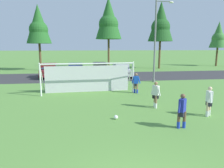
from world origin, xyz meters
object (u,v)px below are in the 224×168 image
Objects in this scene: street_lamp at (156,41)px; parked_car_slot_left at (76,70)px; soccer_goal at (88,77)px; player_striker_near at (182,111)px; player_defender_far at (156,95)px; parked_car_slot_far_left at (49,70)px; soccer_ball at (116,117)px; parked_car_slot_center_left at (100,69)px; parked_car_slot_center at (121,70)px; player_midfield_center at (136,83)px; player_winger_left at (209,101)px.

parked_car_slot_left is at bearing 151.35° from street_lamp.
player_striker_near is at bearing -64.14° from soccer_goal.
player_striker_near is 3.39m from player_defender_far.
street_lamp is (11.83, -4.89, 3.48)m from parked_car_slot_far_left.
soccer_ball is 0.13× the size of player_defender_far.
parked_car_slot_center_left is 3.10m from parked_car_slot_center.
parked_car_slot_center_left is at bearing 100.81° from player_midfield_center.
player_midfield_center is 11.20m from parked_car_slot_center_left.
soccer_ball is 0.13× the size of player_midfield_center.
parked_car_slot_far_left is at bearing 174.21° from parked_car_slot_center.
parked_car_slot_far_left reaches higher than player_winger_left.
parked_car_slot_far_left is at bearing 116.03° from player_striker_near.
player_winger_left is 15.48m from parked_car_slot_center.
player_midfield_center is 0.38× the size of parked_car_slot_left.
player_striker_near is 13.63m from street_lamp.
player_midfield_center is (2.60, 6.02, 0.71)m from soccer_ball.
soccer_ball is 6.60m from player_midfield_center.
parked_car_slot_center_left reaches higher than player_striker_near.
player_striker_near is at bearing -88.25° from player_midfield_center.
player_defender_far reaches higher than soccer_ball.
player_striker_near and player_defender_far have the same top height.
soccer_ball is 0.13× the size of player_winger_left.
parked_car_slot_far_left is at bearing 120.94° from player_defender_far.
parked_car_slot_left is at bearing 172.68° from parked_car_slot_center.
soccer_goal reaches higher than parked_car_slot_center_left.
parked_car_slot_center_left is (-2.33, 18.62, 0.05)m from player_striker_near.
player_winger_left is (6.37, -7.06, -0.47)m from soccer_goal.
parked_car_slot_center_left is (-2.10, 11.00, 0.05)m from player_midfield_center.
player_winger_left is at bearing -64.42° from parked_car_slot_left.
soccer_goal is at bearing -81.70° from parked_car_slot_left.
soccer_goal is 6.53m from player_defender_far.
player_defender_far is (0.16, -4.24, 0.00)m from player_midfield_center.
parked_car_slot_center_left is 0.50× the size of street_lamp.
parked_car_slot_center_left is (-4.59, 17.19, 0.05)m from player_winger_left.
soccer_ball is at bearing -113.40° from player_midfield_center.
player_striker_near is 0.39× the size of parked_car_slot_far_left.
parked_car_slot_far_left is at bearing 129.90° from player_midfield_center.
soccer_ball is at bearing -147.20° from player_defender_far.
parked_car_slot_left reaches higher than player_striker_near.
player_striker_near is (4.12, -8.49, -0.47)m from soccer_goal.
player_striker_near is 2.67m from player_winger_left.
player_midfield_center is at bearing -92.43° from parked_car_slot_center.
parked_car_slot_left reaches higher than player_defender_far.
parked_car_slot_center_left is at bearing 20.12° from parked_car_slot_left.
soccer_goal is 9.45m from player_striker_near.
parked_car_slot_center reaches higher than player_midfield_center.
soccer_ball is 0.05× the size of parked_car_slot_left.
player_defender_far is 0.38× the size of parked_car_slot_left.
parked_car_slot_left is 10.43m from street_lamp.
parked_car_slot_center is at bearing 89.04° from player_defender_far.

